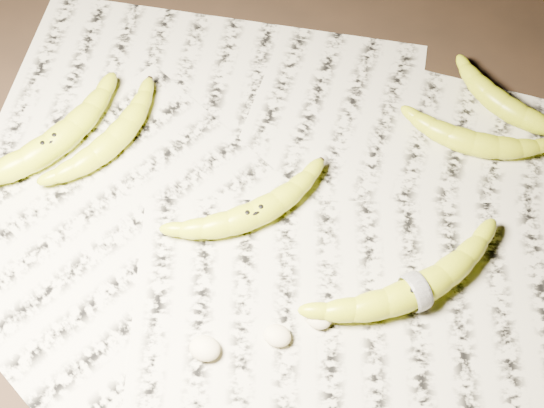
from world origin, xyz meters
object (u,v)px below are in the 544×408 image
(banana_left_b, at_px, (112,139))
(banana_center, at_px, (254,213))
(banana_upper_a, at_px, (474,142))
(banana_taped, at_px, (416,290))
(banana_left_a, at_px, (50,144))
(banana_upper_b, at_px, (505,104))

(banana_left_b, bearing_deg, banana_center, -82.52)
(banana_left_b, xyz_separation_m, banana_upper_a, (0.44, 0.14, -0.00))
(banana_upper_a, bearing_deg, banana_taped, -97.52)
(banana_left_a, bearing_deg, banana_taped, -67.32)
(banana_upper_a, bearing_deg, banana_center, -142.65)
(banana_upper_a, distance_m, banana_upper_b, 0.08)
(banana_left_a, distance_m, banana_upper_b, 0.59)
(banana_upper_b, bearing_deg, banana_center, -110.64)
(banana_left_b, distance_m, banana_upper_a, 0.46)
(banana_left_b, relative_size, banana_upper_b, 1.08)
(banana_taped, relative_size, banana_upper_b, 1.42)
(banana_taped, bearing_deg, banana_left_a, 130.11)
(banana_left_b, height_order, banana_upper_b, same)
(banana_center, bearing_deg, banana_left_a, 132.93)
(banana_left_b, height_order, banana_upper_a, same)
(banana_upper_a, bearing_deg, banana_left_b, -163.46)
(banana_left_b, bearing_deg, banana_left_a, 134.57)
(banana_left_a, distance_m, banana_center, 0.28)
(banana_left_a, bearing_deg, banana_left_b, -36.63)
(banana_left_a, height_order, banana_upper_a, banana_left_a)
(banana_left_b, distance_m, banana_taped, 0.42)
(banana_left_a, relative_size, banana_upper_b, 1.37)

